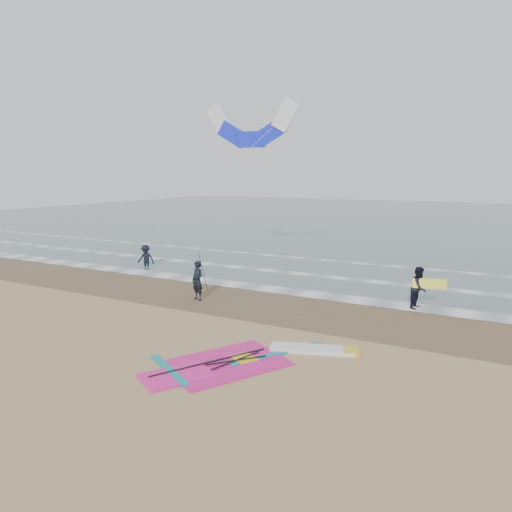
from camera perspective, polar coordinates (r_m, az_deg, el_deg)
The scene contains 11 objects.
ground at distance 13.89m, azimuth -5.21°, elevation -12.67°, with size 120.00×120.00×0.00m, color tan.
sea_water at distance 59.39m, azimuth 20.73°, elevation 4.31°, with size 120.00×80.00×0.02m, color #47605E.
wet_sand_band at distance 18.91m, azimuth 4.71°, elevation -6.39°, with size 120.00×5.00×0.01m, color brown.
foam_waterline at distance 22.93m, azimuth 9.04°, elevation -3.46°, with size 120.00×9.15×0.02m.
windsurf_rig at distance 13.68m, azimuth -0.60°, elevation -12.84°, with size 5.55×5.25×0.13m.
person_standing at distance 19.87m, azimuth -7.33°, elevation -3.07°, with size 0.63×0.41×1.72m, color black.
person_walking at distance 19.62m, azimuth 19.71°, elevation -3.75°, with size 0.84×0.66×1.73m, color black.
person_wading at distance 27.61m, azimuth -13.63°, elevation 0.38°, with size 1.07×0.62×1.66m, color black.
held_pole at distance 19.62m, azimuth -6.63°, elevation -2.02°, with size 0.17×0.86×1.82m.
carried_kiteboard at distance 19.43m, azimuth 20.87°, elevation -3.26°, with size 1.30×0.51×0.39m.
surf_kite at distance 28.04m, azimuth -0.66°, elevation 15.65°, with size 7.90×4.36×8.62m.
Camera 1 is at (6.99, -10.74, 5.38)m, focal length 32.00 mm.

